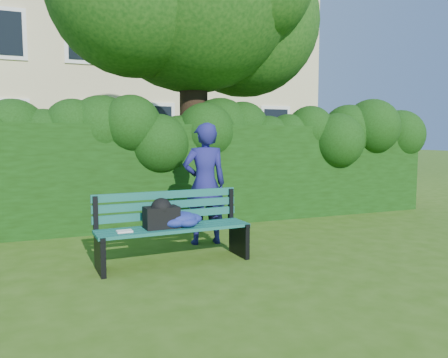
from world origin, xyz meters
name	(u,v)px	position (x,y,z in m)	size (l,w,h in m)	color
ground	(240,250)	(0.00, 0.00, 0.00)	(80.00, 80.00, 0.00)	#355B12
apartment_building	(106,32)	(0.00, 13.99, 6.00)	(16.00, 8.08, 12.00)	#CCB889
hedge	(192,174)	(0.00, 2.20, 0.90)	(10.00, 1.00, 1.80)	black
park_bench	(172,223)	(-1.05, -0.26, 0.51)	(1.95, 0.65, 0.89)	#0D433B
man_reading	(205,184)	(-0.33, 0.53, 0.90)	(0.65, 0.43, 1.79)	navy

